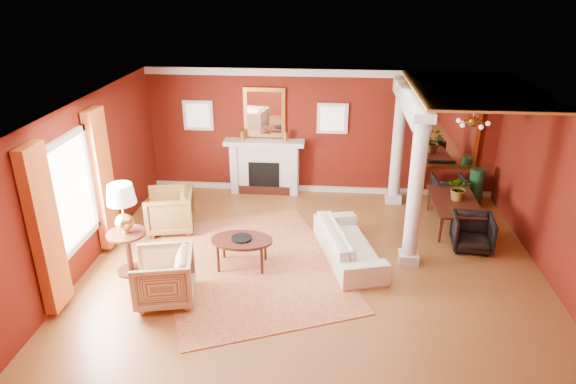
# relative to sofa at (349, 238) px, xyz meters

# --- Properties ---
(ground) EXTENTS (8.00, 8.00, 0.00)m
(ground) POSITION_rel_sofa_xyz_m (-0.62, -0.37, -0.42)
(ground) COLOR brown
(ground) RESTS_ON ground
(room_shell) EXTENTS (8.04, 7.04, 2.92)m
(room_shell) POSITION_rel_sofa_xyz_m (-0.62, -0.37, 1.60)
(room_shell) COLOR #570E0C
(room_shell) RESTS_ON ground
(fireplace) EXTENTS (1.85, 0.42, 1.29)m
(fireplace) POSITION_rel_sofa_xyz_m (-1.92, 2.95, 0.23)
(fireplace) COLOR silver
(fireplace) RESTS_ON ground
(overmantel_mirror) EXTENTS (0.95, 0.07, 1.15)m
(overmantel_mirror) POSITION_rel_sofa_xyz_m (-1.92, 3.09, 1.48)
(overmantel_mirror) COLOR gold
(overmantel_mirror) RESTS_ON fireplace
(flank_window_left) EXTENTS (0.70, 0.07, 0.70)m
(flank_window_left) POSITION_rel_sofa_xyz_m (-3.47, 3.10, 1.38)
(flank_window_left) COLOR silver
(flank_window_left) RESTS_ON room_shell
(flank_window_right) EXTENTS (0.70, 0.07, 0.70)m
(flank_window_right) POSITION_rel_sofa_xyz_m (-0.37, 3.10, 1.38)
(flank_window_right) COLOR silver
(flank_window_right) RESTS_ON room_shell
(left_window) EXTENTS (0.21, 2.55, 2.60)m
(left_window) POSITION_rel_sofa_xyz_m (-4.52, -0.97, 1.01)
(left_window) COLOR white
(left_window) RESTS_ON room_shell
(column_front) EXTENTS (0.36, 0.36, 2.80)m
(column_front) POSITION_rel_sofa_xyz_m (1.08, -0.07, 1.01)
(column_front) COLOR silver
(column_front) RESTS_ON ground
(column_back) EXTENTS (0.36, 0.36, 2.80)m
(column_back) POSITION_rel_sofa_xyz_m (1.08, 2.63, 1.01)
(column_back) COLOR silver
(column_back) RESTS_ON ground
(header_beam) EXTENTS (0.30, 3.20, 0.32)m
(header_beam) POSITION_rel_sofa_xyz_m (1.08, 1.53, 2.20)
(header_beam) COLOR silver
(header_beam) RESTS_ON column_front
(amber_ceiling) EXTENTS (2.30, 3.40, 0.04)m
(amber_ceiling) POSITION_rel_sofa_xyz_m (2.23, 1.38, 2.45)
(amber_ceiling) COLOR #E79543
(amber_ceiling) RESTS_ON room_shell
(dining_mirror) EXTENTS (1.30, 0.07, 1.70)m
(dining_mirror) POSITION_rel_sofa_xyz_m (2.28, 3.08, 1.13)
(dining_mirror) COLOR gold
(dining_mirror) RESTS_ON room_shell
(chandelier) EXTENTS (0.60, 0.62, 0.75)m
(chandelier) POSITION_rel_sofa_xyz_m (2.28, 1.43, 1.83)
(chandelier) COLOR #B08C37
(chandelier) RESTS_ON room_shell
(crown_trim) EXTENTS (8.00, 0.08, 0.16)m
(crown_trim) POSITION_rel_sofa_xyz_m (-0.62, 3.09, 2.40)
(crown_trim) COLOR silver
(crown_trim) RESTS_ON room_shell
(base_trim) EXTENTS (8.00, 0.08, 0.12)m
(base_trim) POSITION_rel_sofa_xyz_m (-0.62, 3.09, -0.36)
(base_trim) COLOR silver
(base_trim) RESTS_ON ground
(rug) EXTENTS (4.24, 4.79, 0.02)m
(rug) POSITION_rel_sofa_xyz_m (-1.74, -0.41, -0.41)
(rug) COLOR maroon
(rug) RESTS_ON ground
(sofa) EXTENTS (1.16, 2.21, 0.83)m
(sofa) POSITION_rel_sofa_xyz_m (0.00, 0.00, 0.00)
(sofa) COLOR white
(sofa) RESTS_ON ground
(armchair_leopard) EXTENTS (1.02, 1.06, 0.94)m
(armchair_leopard) POSITION_rel_sofa_xyz_m (-3.58, 0.83, 0.05)
(armchair_leopard) COLOR black
(armchair_leopard) RESTS_ON ground
(armchair_stripe) EXTENTS (1.01, 1.05, 0.93)m
(armchair_stripe) POSITION_rel_sofa_xyz_m (-2.95, -1.56, 0.05)
(armchair_stripe) COLOR #CCAF88
(armchair_stripe) RESTS_ON ground
(coffee_table) EXTENTS (1.09, 1.09, 0.55)m
(coffee_table) POSITION_rel_sofa_xyz_m (-1.89, -0.45, 0.09)
(coffee_table) COLOR black
(coffee_table) RESTS_ON ground
(coffee_book) EXTENTS (0.16, 0.06, 0.22)m
(coffee_book) POSITION_rel_sofa_xyz_m (-1.94, -0.47, 0.25)
(coffee_book) COLOR black
(coffee_book) RESTS_ON coffee_table
(side_table) EXTENTS (0.66, 0.66, 1.66)m
(side_table) POSITION_rel_sofa_xyz_m (-3.82, -0.79, 0.72)
(side_table) COLOR black
(side_table) RESTS_ON ground
(dining_table) EXTENTS (0.59, 1.64, 0.91)m
(dining_table) POSITION_rel_sofa_xyz_m (2.20, 1.49, 0.04)
(dining_table) COLOR black
(dining_table) RESTS_ON ground
(dining_chair_near) EXTENTS (0.77, 0.73, 0.74)m
(dining_chair_near) POSITION_rel_sofa_xyz_m (2.33, 0.56, -0.04)
(dining_chair_near) COLOR black
(dining_chair_near) RESTS_ON ground
(dining_chair_far) EXTENTS (0.74, 0.69, 0.72)m
(dining_chair_far) POSITION_rel_sofa_xyz_m (2.29, 2.63, -0.06)
(dining_chair_far) COLOR black
(dining_chair_far) RESTS_ON ground
(green_urn) EXTENTS (0.36, 0.36, 0.87)m
(green_urn) POSITION_rel_sofa_xyz_m (2.88, 2.63, -0.08)
(green_urn) COLOR #123A1D
(green_urn) RESTS_ON ground
(potted_plant) EXTENTS (0.58, 0.62, 0.42)m
(potted_plant) POSITION_rel_sofa_xyz_m (2.24, 1.54, 0.70)
(potted_plant) COLOR #26591E
(potted_plant) RESTS_ON dining_table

